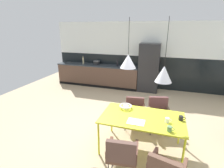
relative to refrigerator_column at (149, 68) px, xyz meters
The scene contains 19 objects.
ground_plane 3.27m from the refrigerator_column, 96.43° to the right, with size 9.57×9.57×0.00m, color tan.
back_wall_splashback_dark 0.57m from the refrigerator_column, 134.34° to the left, with size 7.36×0.12×1.31m, color black.
back_wall_panel_upper 1.16m from the refrigerator_column, 134.34° to the left, with size 7.36×0.12×1.31m, color white.
kitchen_counter 2.19m from the refrigerator_column, behind, with size 3.51×0.63×0.90m.
refrigerator_column is the anchor object (origin of this frame).
dining_table 3.56m from the refrigerator_column, 85.83° to the right, with size 1.60×0.91×0.74m.
armchair_head_of_table 2.77m from the refrigerator_column, 78.61° to the right, with size 0.57×0.57×0.81m.
armchair_facing_counter 4.39m from the refrigerator_column, 89.12° to the right, with size 0.53×0.52×0.81m.
armchair_near_window 2.74m from the refrigerator_column, 90.77° to the right, with size 0.54×0.52×0.73m.
fruit_bowl 3.27m from the refrigerator_column, 92.41° to the right, with size 0.28×0.28×0.07m.
open_book 3.78m from the refrigerator_column, 87.33° to the right, with size 0.32×0.23×0.02m.
mug_tall_blue 3.67m from the refrigerator_column, 78.63° to the right, with size 0.12×0.08×0.09m.
mug_dark_espresso 3.95m from the refrigerator_column, 78.88° to the right, with size 0.12×0.08×0.09m.
mug_white_ceramic 3.58m from the refrigerator_column, 74.28° to the right, with size 0.13×0.08×0.09m.
cooking_pot 2.22m from the refrigerator_column, behind, with size 0.27×0.27×0.17m.
bottle_oil_tall 2.83m from the refrigerator_column, behind, with size 0.07×0.07×0.32m.
bottle_spice_small 1.26m from the refrigerator_column, behind, with size 0.07×0.07×0.32m.
pendant_lamp_over_table_near 3.63m from the refrigerator_column, 91.00° to the right, with size 0.29×0.29×0.88m.
pendant_lamp_over_table_far 3.68m from the refrigerator_column, 80.79° to the right, with size 0.29×0.29×1.07m.
Camera 1 is at (0.94, -3.39, 2.41)m, focal length 27.18 mm.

